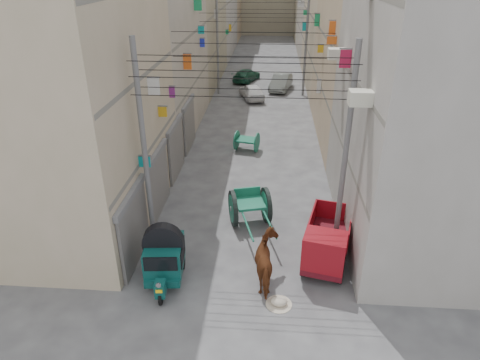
# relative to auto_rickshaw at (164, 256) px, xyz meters

# --- Properties ---
(building_row_left) EXTENTS (8.00, 62.00, 14.00)m
(building_row_left) POSITION_rel_auto_rickshaw_xyz_m (-5.40, 30.34, 5.44)
(building_row_left) COLOR tan
(building_row_left) RESTS_ON ground
(building_row_right) EXTENTS (8.00, 62.00, 14.00)m
(building_row_right) POSITION_rel_auto_rickshaw_xyz_m (10.59, 30.34, 5.44)
(building_row_right) COLOR #9D9893
(building_row_right) RESTS_ON ground
(shutters_left) EXTENTS (0.18, 14.40, 2.88)m
(shutters_left) POSITION_rel_auto_rickshaw_xyz_m (-1.33, 6.59, 0.48)
(shutters_left) COLOR #4E4E54
(shutters_left) RESTS_ON ground
(signboards) EXTENTS (8.22, 40.52, 5.67)m
(signboards) POSITION_rel_auto_rickshaw_xyz_m (2.58, 17.88, 2.42)
(signboards) COLOR #198B51
(signboards) RESTS_ON ground
(ac_units) EXTENTS (0.70, 6.55, 3.35)m
(ac_units) POSITION_rel_auto_rickshaw_xyz_m (6.24, 3.89, 6.42)
(ac_units) COLOR beige
(ac_units) RESTS_ON ground
(utility_poles) EXTENTS (7.40, 22.20, 8.00)m
(utility_poles) POSITION_rel_auto_rickshaw_xyz_m (2.59, 13.22, 2.99)
(utility_poles) COLOR slate
(utility_poles) RESTS_ON ground
(overhead_cables) EXTENTS (7.40, 22.52, 1.12)m
(overhead_cables) POSITION_rel_auto_rickshaw_xyz_m (2.59, 10.62, 5.75)
(overhead_cables) COLOR black
(overhead_cables) RESTS_ON ground
(auto_rickshaw) EXTENTS (1.55, 2.50, 1.72)m
(auto_rickshaw) POSITION_rel_auto_rickshaw_xyz_m (0.00, 0.00, 0.00)
(auto_rickshaw) COLOR black
(auto_rickshaw) RESTS_ON ground
(tonga_cart) EXTENTS (2.16, 3.66, 1.56)m
(tonga_cart) POSITION_rel_auto_rickshaw_xyz_m (2.77, 3.93, -0.20)
(tonga_cart) COLOR black
(tonga_cart) RESTS_ON ground
(mini_truck) EXTENTS (2.20, 3.55, 1.86)m
(mini_truck) POSITION_rel_auto_rickshaw_xyz_m (5.70, 1.13, -0.12)
(mini_truck) COLOR black
(mini_truck) RESTS_ON ground
(second_cart) EXTENTS (1.56, 1.45, 1.17)m
(second_cart) POSITION_rel_auto_rickshaw_xyz_m (2.16, 11.89, -0.39)
(second_cart) COLOR #166249
(second_cart) RESTS_ON ground
(feed_sack) EXTENTS (0.55, 0.44, 0.27)m
(feed_sack) POSITION_rel_auto_rickshaw_xyz_m (4.00, -1.00, -0.88)
(feed_sack) COLOR beige
(feed_sack) RESTS_ON ground
(horse) EXTENTS (1.25, 2.20, 1.76)m
(horse) POSITION_rel_auto_rickshaw_xyz_m (3.63, 0.07, -0.13)
(horse) COLOR brown
(horse) RESTS_ON ground
(distant_car_white) EXTENTS (2.54, 3.92, 1.24)m
(distant_car_white) POSITION_rel_auto_rickshaw_xyz_m (1.91, 22.82, -0.39)
(distant_car_white) COLOR silver
(distant_car_white) RESTS_ON ground
(distant_car_grey) EXTENTS (2.22, 4.26, 1.34)m
(distant_car_grey) POSITION_rel_auto_rickshaw_xyz_m (4.34, 25.84, -0.35)
(distant_car_grey) COLOR slate
(distant_car_grey) RESTS_ON ground
(distant_car_green) EXTENTS (2.80, 4.19, 1.13)m
(distant_car_green) POSITION_rel_auto_rickshaw_xyz_m (1.11, 28.71, -0.45)
(distant_car_green) COLOR #1A4D37
(distant_car_green) RESTS_ON ground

